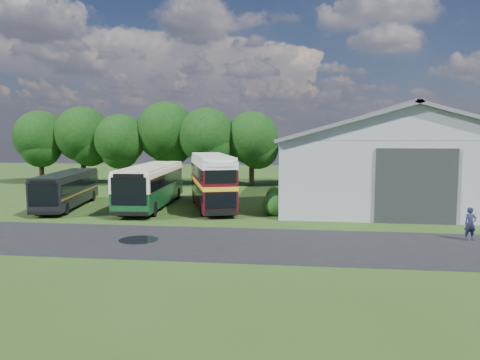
# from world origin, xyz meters

# --- Properties ---
(ground) EXTENTS (120.00, 120.00, 0.00)m
(ground) POSITION_xyz_m (0.00, 0.00, 0.00)
(ground) COLOR #233C13
(ground) RESTS_ON ground
(asphalt_road) EXTENTS (60.00, 8.00, 0.02)m
(asphalt_road) POSITION_xyz_m (3.00, -3.00, 0.00)
(asphalt_road) COLOR black
(asphalt_road) RESTS_ON ground
(puddle) EXTENTS (2.20, 2.20, 0.01)m
(puddle) POSITION_xyz_m (-1.50, -3.00, 0.00)
(puddle) COLOR black
(puddle) RESTS_ON ground
(storage_shed) EXTENTS (18.80, 24.80, 8.15)m
(storage_shed) POSITION_xyz_m (15.00, 15.98, 4.17)
(storage_shed) COLOR gray
(storage_shed) RESTS_ON ground
(tree_far_left) EXTENTS (6.12, 6.12, 8.64)m
(tree_far_left) POSITION_xyz_m (-23.00, 24.00, 5.56)
(tree_far_left) COLOR black
(tree_far_left) RESTS_ON ground
(tree_left_a) EXTENTS (6.46, 6.46, 9.12)m
(tree_left_a) POSITION_xyz_m (-18.00, 24.50, 5.87)
(tree_left_a) COLOR black
(tree_left_a) RESTS_ON ground
(tree_left_b) EXTENTS (5.78, 5.78, 8.16)m
(tree_left_b) POSITION_xyz_m (-13.00, 23.50, 5.25)
(tree_left_b) COLOR black
(tree_left_b) RESTS_ON ground
(tree_mid) EXTENTS (6.80, 6.80, 9.60)m
(tree_mid) POSITION_xyz_m (-8.00, 24.80, 6.18)
(tree_mid) COLOR black
(tree_mid) RESTS_ON ground
(tree_right_a) EXTENTS (6.26, 6.26, 8.83)m
(tree_right_a) POSITION_xyz_m (-3.00, 23.80, 5.69)
(tree_right_a) COLOR black
(tree_right_a) RESTS_ON ground
(tree_right_b) EXTENTS (5.98, 5.98, 8.45)m
(tree_right_b) POSITION_xyz_m (2.00, 24.60, 5.44)
(tree_right_b) COLOR black
(tree_right_b) RESTS_ON ground
(shrub_front) EXTENTS (1.70, 1.70, 1.70)m
(shrub_front) POSITION_xyz_m (5.60, 6.00, 0.00)
(shrub_front) COLOR #194714
(shrub_front) RESTS_ON ground
(shrub_mid) EXTENTS (1.60, 1.60, 1.60)m
(shrub_mid) POSITION_xyz_m (5.60, 8.00, 0.00)
(shrub_mid) COLOR #194714
(shrub_mid) RESTS_ON ground
(shrub_back) EXTENTS (1.80, 1.80, 1.80)m
(shrub_back) POSITION_xyz_m (5.60, 10.00, 0.00)
(shrub_back) COLOR #194714
(shrub_back) RESTS_ON ground
(bus_green_single) EXTENTS (3.62, 12.42, 3.38)m
(bus_green_single) POSITION_xyz_m (-4.49, 8.57, 1.80)
(bus_green_single) COLOR black
(bus_green_single) RESTS_ON ground
(bus_maroon_double) EXTENTS (5.44, 10.25, 4.28)m
(bus_maroon_double) POSITION_xyz_m (0.54, 8.42, 2.14)
(bus_maroon_double) COLOR black
(bus_maroon_double) RESTS_ON ground
(bus_dark_single) EXTENTS (4.08, 10.49, 2.82)m
(bus_dark_single) POSITION_xyz_m (-11.16, 7.44, 1.50)
(bus_dark_single) COLOR black
(bus_dark_single) RESTS_ON ground
(visitor_a) EXTENTS (0.73, 0.53, 1.85)m
(visitor_a) POSITION_xyz_m (16.89, -0.71, 0.93)
(visitor_a) COLOR #181B36
(visitor_a) RESTS_ON ground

